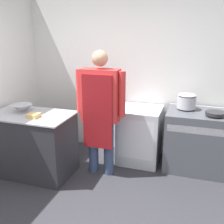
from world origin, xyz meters
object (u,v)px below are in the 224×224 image
Objects in this scene: mixing_bowl at (22,108)px; plastic_tub at (34,116)px; person_cook at (100,106)px; stove at (198,141)px; saute_pan at (215,113)px; stock_pot at (187,101)px; fridge_unit at (140,135)px.

mixing_bowl is 2.04× the size of plastic_tub.
plastic_tub is (-0.79, -0.40, -0.09)m from person_cook.
saute_pan reaches higher than stove.
stock_pot is (-0.21, 0.11, 0.57)m from stove.
fridge_unit is at bearing 26.97° from mixing_bowl.
saute_pan is at bearing -28.96° from stock_pot.
plastic_tub reaches higher than stove.
mixing_bowl is 0.34m from plastic_tub.
stove is at bearing -1.03° from fridge_unit.
plastic_tub is (-1.24, -0.95, 0.49)m from fridge_unit.
mixing_bowl is at bearing -158.19° from stock_pot.
plastic_tub is at bearing -151.11° from stock_pot.
plastic_tub is 0.56× the size of saute_pan.
fridge_unit is 0.92m from person_cook.
fridge_unit is at bearing 37.48° from plastic_tub.
person_cook reaches higher than stock_pot.
stove is 3.12× the size of mixing_bowl.
stove reaches higher than fridge_unit.
stove is at bearing -27.85° from stock_pot.
saute_pan is at bearing 16.12° from person_cook.
plastic_tub is (-2.10, -0.93, 0.48)m from stove.
plastic_tub is at bearing -155.99° from stove.
mixing_bowl is (-1.09, -0.23, -0.06)m from person_cook.
saute_pan is at bearing -30.19° from stove.
stock_pot is (1.10, 0.65, 0.00)m from person_cook.
stock_pot is at bearing 21.81° from mixing_bowl.
stock_pot reaches higher than mixing_bowl.
person_cook is 1.28m from stock_pot.
stove is 0.52m from saute_pan.
person_cook is (-0.45, -0.55, 0.58)m from fridge_unit.
stock_pot is at bearing 28.89° from plastic_tub.
mixing_bowl is at bearing 150.99° from plastic_tub.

